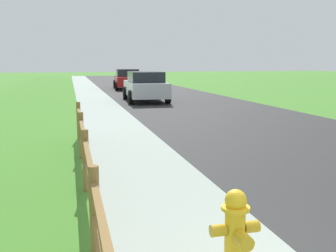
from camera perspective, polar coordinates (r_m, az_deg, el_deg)
The scene contains 8 objects.
ground_plane at distance 27.22m, azimuth -9.41°, elevation 4.93°, with size 120.00×120.00×0.00m, color #47882D.
road_asphalt at distance 29.69m, azimuth -2.98°, elevation 5.41°, with size 7.00×66.00×0.01m, color #2F2F2F.
curb_concrete at distance 29.12m, azimuth -15.67°, elevation 5.00°, with size 6.00×66.00×0.01m, color #9FACA0.
grass_verge at distance 29.20m, azimuth -18.62°, elevation 4.87°, with size 5.00×66.00×0.00m, color #47882D.
fire_hydrant at distance 3.94m, azimuth 9.98°, elevation -15.04°, with size 0.50×0.43×0.84m.
rail_fence at distance 6.26m, azimuth -12.14°, elevation -4.35°, with size 0.11×9.00×1.01m.
parked_suv_silver at distance 20.67m, azimuth -3.38°, elevation 5.93°, with size 2.24×4.65×1.58m.
parked_car_red at distance 30.53m, azimuth -6.04°, elevation 6.94°, with size 2.29×4.65×1.56m.
Camera 1 is at (-2.33, -2.04, 2.05)m, focal length 41.07 mm.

